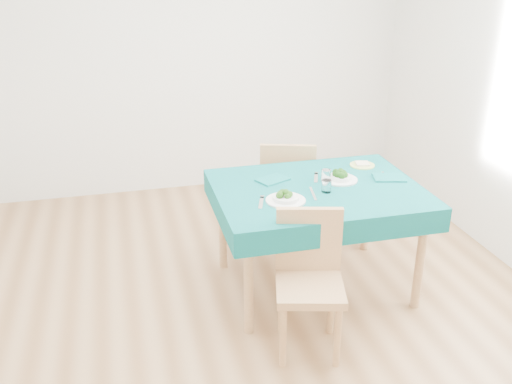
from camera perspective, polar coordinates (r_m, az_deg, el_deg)
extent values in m
cube|color=brown|center=(3.90, 0.00, -11.68)|extent=(4.00, 4.50, 0.02)
cube|color=silver|center=(5.48, -5.95, 13.91)|extent=(4.00, 0.02, 2.70)
cube|color=silver|center=(1.45, 23.28, -15.95)|extent=(4.00, 0.02, 2.70)
cube|color=#075555|center=(3.97, 5.97, -4.61)|extent=(1.37, 1.04, 0.76)
cube|color=#AC7F50|center=(3.30, 5.43, -8.65)|extent=(0.48, 0.51, 0.97)
cube|color=#AC7F50|center=(4.63, 3.20, 1.79)|extent=(0.55, 0.58, 1.07)
cube|color=silver|center=(3.56, 0.52, -1.07)|extent=(0.08, 0.18, 0.00)
cube|color=silver|center=(3.71, 5.72, -0.16)|extent=(0.05, 0.22, 0.00)
cube|color=silver|center=(3.97, 6.02, 1.43)|extent=(0.09, 0.18, 0.00)
cube|color=silver|center=(4.07, 12.63, 1.52)|extent=(0.09, 0.18, 0.00)
cube|color=#0B5F5E|center=(3.90, 1.66, 1.25)|extent=(0.25, 0.22, 0.01)
cube|color=#0B5F5E|center=(4.04, 13.17, 1.41)|extent=(0.25, 0.20, 0.01)
cylinder|color=white|center=(3.90, 7.02, 1.63)|extent=(0.07, 0.07, 0.08)
cylinder|color=white|center=(3.73, 7.06, 0.60)|extent=(0.06, 0.06, 0.08)
cylinder|color=#C8D869|center=(4.24, 10.58, 2.66)|extent=(0.18, 0.18, 0.01)
cube|color=beige|center=(4.24, 10.59, 2.81)|extent=(0.11, 0.11, 0.01)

